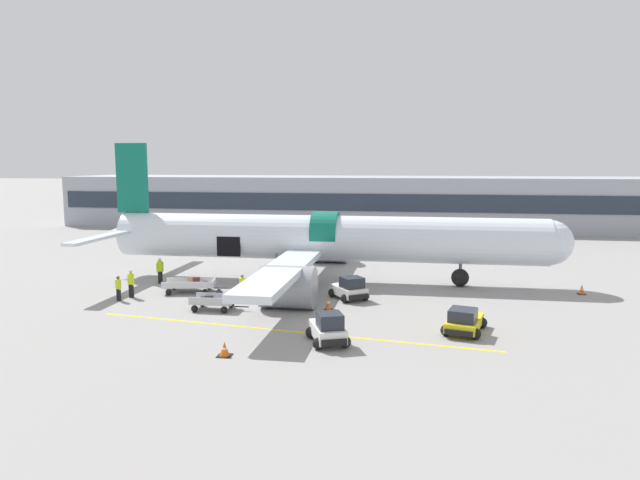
{
  "coord_description": "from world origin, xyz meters",
  "views": [
    {
      "loc": [
        7.98,
        -34.64,
        8.52
      ],
      "look_at": [
        1.96,
        1.6,
        3.53
      ],
      "focal_mm": 32.0,
      "sensor_mm": 36.0,
      "label": 1
    }
  ],
  "objects_px": {
    "ground_crew_loader_b": "(131,283)",
    "ground_crew_driver": "(242,287)",
    "baggage_tug_spare": "(328,330)",
    "baggage_cart_queued": "(214,303)",
    "airplane": "(319,240)",
    "baggage_tug_lead": "(350,289)",
    "baggage_tug_mid": "(464,321)",
    "ground_crew_loader_a": "(160,270)",
    "suitcase_on_tarmac_upright": "(219,294)",
    "baggage_cart_loading": "(191,285)",
    "baggage_tug_rear": "(285,282)",
    "ground_crew_supervisor": "(118,288)"
  },
  "relations": [
    {
      "from": "baggage_tug_spare",
      "to": "baggage_cart_loading",
      "type": "relative_size",
      "value": 0.69
    },
    {
      "from": "baggage_tug_mid",
      "to": "ground_crew_loader_a",
      "type": "distance_m",
      "value": 22.09
    },
    {
      "from": "baggage_tug_rear",
      "to": "baggage_tug_spare",
      "type": "relative_size",
      "value": 0.98
    },
    {
      "from": "baggage_tug_lead",
      "to": "ground_crew_loader_b",
      "type": "relative_size",
      "value": 1.66
    },
    {
      "from": "baggage_tug_rear",
      "to": "baggage_tug_mid",
      "type": "bearing_deg",
      "value": -33.7
    },
    {
      "from": "baggage_tug_rear",
      "to": "ground_crew_loader_b",
      "type": "height_order",
      "value": "ground_crew_loader_b"
    },
    {
      "from": "ground_crew_loader_b",
      "to": "airplane",
      "type": "bearing_deg",
      "value": 31.87
    },
    {
      "from": "baggage_cart_loading",
      "to": "baggage_tug_lead",
      "type": "bearing_deg",
      "value": -1.08
    },
    {
      "from": "baggage_cart_queued",
      "to": "ground_crew_loader_b",
      "type": "bearing_deg",
      "value": 161.44
    },
    {
      "from": "ground_crew_driver",
      "to": "suitcase_on_tarmac_upright",
      "type": "distance_m",
      "value": 1.8
    },
    {
      "from": "ground_crew_driver",
      "to": "ground_crew_supervisor",
      "type": "xyz_separation_m",
      "value": [
        -7.59,
        -1.31,
        -0.05
      ]
    },
    {
      "from": "baggage_tug_mid",
      "to": "ground_crew_loader_b",
      "type": "height_order",
      "value": "ground_crew_loader_b"
    },
    {
      "from": "baggage_cart_queued",
      "to": "suitcase_on_tarmac_upright",
      "type": "distance_m",
      "value": 2.93
    },
    {
      "from": "baggage_tug_mid",
      "to": "ground_crew_supervisor",
      "type": "bearing_deg",
      "value": 170.59
    },
    {
      "from": "ground_crew_loader_a",
      "to": "airplane",
      "type": "bearing_deg",
      "value": 12.93
    },
    {
      "from": "baggage_tug_rear",
      "to": "ground_crew_supervisor",
      "type": "distance_m",
      "value": 10.47
    },
    {
      "from": "suitcase_on_tarmac_upright",
      "to": "baggage_tug_rear",
      "type": "bearing_deg",
      "value": 30.01
    },
    {
      "from": "baggage_tug_mid",
      "to": "suitcase_on_tarmac_upright",
      "type": "bearing_deg",
      "value": 160.96
    },
    {
      "from": "baggage_tug_rear",
      "to": "suitcase_on_tarmac_upright",
      "type": "distance_m",
      "value": 4.41
    },
    {
      "from": "baggage_tug_spare",
      "to": "baggage_cart_queued",
      "type": "bearing_deg",
      "value": 145.91
    },
    {
      "from": "airplane",
      "to": "baggage_cart_loading",
      "type": "distance_m",
      "value": 9.49
    },
    {
      "from": "baggage_tug_lead",
      "to": "ground_crew_loader_a",
      "type": "bearing_deg",
      "value": 169.74
    },
    {
      "from": "baggage_tug_lead",
      "to": "baggage_tug_mid",
      "type": "distance_m",
      "value": 8.95
    },
    {
      "from": "baggage_cart_loading",
      "to": "baggage_tug_mid",
      "type": "bearing_deg",
      "value": -20.39
    },
    {
      "from": "ground_crew_driver",
      "to": "suitcase_on_tarmac_upright",
      "type": "bearing_deg",
      "value": 168.37
    },
    {
      "from": "ground_crew_loader_b",
      "to": "ground_crew_driver",
      "type": "relative_size",
      "value": 1.08
    },
    {
      "from": "ground_crew_loader_b",
      "to": "baggage_tug_mid",
      "type": "bearing_deg",
      "value": -12.09
    },
    {
      "from": "airplane",
      "to": "baggage_tug_spare",
      "type": "xyz_separation_m",
      "value": [
        2.79,
        -14.02,
        -2.33
      ]
    },
    {
      "from": "baggage_tug_lead",
      "to": "suitcase_on_tarmac_upright",
      "type": "bearing_deg",
      "value": -172.58
    },
    {
      "from": "ground_crew_loader_b",
      "to": "ground_crew_driver",
      "type": "bearing_deg",
      "value": 3.09
    },
    {
      "from": "baggage_cart_queued",
      "to": "ground_crew_supervisor",
      "type": "relative_size",
      "value": 2.19
    },
    {
      "from": "baggage_cart_loading",
      "to": "suitcase_on_tarmac_upright",
      "type": "relative_size",
      "value": 7.48
    },
    {
      "from": "baggage_tug_lead",
      "to": "ground_crew_loader_b",
      "type": "distance_m",
      "value": 13.9
    },
    {
      "from": "airplane",
      "to": "ground_crew_supervisor",
      "type": "xyz_separation_m",
      "value": [
        -11.35,
        -7.75,
        -2.17
      ]
    },
    {
      "from": "baggage_cart_loading",
      "to": "baggage_tug_rear",
      "type": "bearing_deg",
      "value": 8.57
    },
    {
      "from": "baggage_cart_queued",
      "to": "ground_crew_loader_b",
      "type": "height_order",
      "value": "ground_crew_loader_b"
    },
    {
      "from": "baggage_tug_mid",
      "to": "ground_crew_driver",
      "type": "xyz_separation_m",
      "value": [
        -13.05,
        4.73,
        0.29
      ]
    },
    {
      "from": "airplane",
      "to": "baggage_tug_mid",
      "type": "distance_m",
      "value": 14.73
    },
    {
      "from": "baggage_cart_queued",
      "to": "ground_crew_supervisor",
      "type": "height_order",
      "value": "ground_crew_supervisor"
    },
    {
      "from": "baggage_tug_lead",
      "to": "baggage_tug_rear",
      "type": "relative_size",
      "value": 1.01
    },
    {
      "from": "baggage_tug_spare",
      "to": "baggage_cart_loading",
      "type": "xyz_separation_m",
      "value": [
        -10.56,
        9.19,
        -0.2
      ]
    },
    {
      "from": "suitcase_on_tarmac_upright",
      "to": "airplane",
      "type": "bearing_deg",
      "value": 48.45
    },
    {
      "from": "airplane",
      "to": "ground_crew_driver",
      "type": "relative_size",
      "value": 20.49
    },
    {
      "from": "airplane",
      "to": "baggage_cart_loading",
      "type": "bearing_deg",
      "value": -148.09
    },
    {
      "from": "ground_crew_loader_b",
      "to": "baggage_tug_rear",
      "type": "bearing_deg",
      "value": 17.32
    },
    {
      "from": "baggage_tug_mid",
      "to": "baggage_cart_loading",
      "type": "height_order",
      "value": "baggage_tug_mid"
    },
    {
      "from": "airplane",
      "to": "ground_crew_supervisor",
      "type": "height_order",
      "value": "airplane"
    },
    {
      "from": "baggage_cart_loading",
      "to": "ground_crew_loader_a",
      "type": "distance_m",
      "value": 4.02
    },
    {
      "from": "baggage_tug_mid",
      "to": "baggage_cart_queued",
      "type": "relative_size",
      "value": 1.01
    },
    {
      "from": "airplane",
      "to": "baggage_tug_lead",
      "type": "height_order",
      "value": "airplane"
    }
  ]
}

